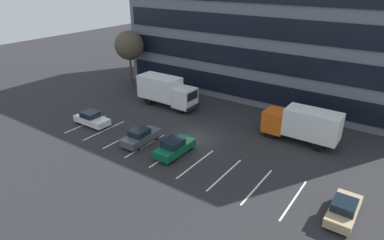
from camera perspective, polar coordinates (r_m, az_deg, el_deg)
ground_plane at (r=32.23m, az=0.16°, el=-3.22°), size 120.00×120.00×0.00m
office_building at (r=45.22m, az=13.68°, el=13.76°), size 36.68×13.92×14.40m
lot_markings at (r=29.69m, az=-3.85°, el=-5.82°), size 22.54×5.40×0.01m
box_truck_orange at (r=32.60m, az=18.27°, el=-0.58°), size 7.08×2.35×3.28m
box_truck_white at (r=39.61m, az=-4.43°, el=5.09°), size 7.45×2.47×3.45m
sedan_charcoal at (r=31.56m, az=-8.72°, el=-2.76°), size 1.68×4.00×1.43m
sedan_forest at (r=29.35m, az=-3.04°, el=-4.64°), size 1.71×4.08×1.46m
sedan_tan at (r=24.44m, az=24.42°, el=-13.72°), size 1.62×3.88×1.39m
sedan_white at (r=36.40m, az=-16.72°, el=0.19°), size 3.97×1.66×1.42m
bare_tree at (r=47.61m, az=-10.65°, el=12.37°), size 3.98×3.98×7.47m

